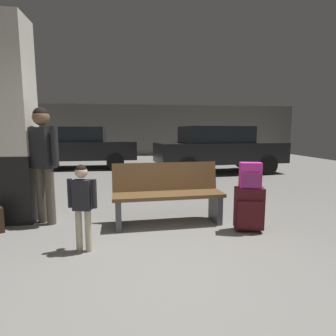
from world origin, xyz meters
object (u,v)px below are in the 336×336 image
bench (168,194)px  parked_car_far (79,146)px  backpack_bright (250,176)px  structural_pillar (13,123)px  suitcase (249,208)px  adult (43,153)px  parked_car_near (218,148)px  child (82,199)px

bench → parked_car_far: 6.85m
backpack_bright → parked_car_far: bearing=117.2°
bench → backpack_bright: size_ratio=4.79×
parked_car_far → structural_pillar: bearing=-87.8°
suitcase → bench: bearing=155.2°
adult → parked_car_far: (-0.70, 6.17, -0.24)m
suitcase → backpack_bright: bearing=-113.8°
bench → parked_car_far: bearing=111.2°
bench → backpack_bright: bearing=-24.9°
structural_pillar → parked_car_near: bearing=43.7°
bench → adult: 1.89m
backpack_bright → child: size_ratio=0.34×
structural_pillar → parked_car_far: (-0.22, 5.96, -0.67)m
suitcase → parked_car_near: (1.21, 5.21, 0.48)m
adult → parked_car_near: (4.04, 4.52, -0.24)m
bench → adult: bearing=173.3°
parked_car_near → parked_car_far: bearing=160.7°
suitcase → parked_car_far: 7.73m
bench → adult: adult is taller
adult → parked_car_near: bearing=48.2°
structural_pillar → suitcase: (3.30, -0.91, -1.15)m
child → adult: size_ratio=0.59×
structural_pillar → adult: structural_pillar is taller
child → structural_pillar: bearing=133.4°
child → parked_car_near: parked_car_near is taller
child → backpack_bright: bearing=9.3°
bench → child: bearing=-141.9°
bench → backpack_bright: (1.05, -0.49, 0.33)m
child → adult: (-0.71, 1.04, 0.43)m
structural_pillar → bench: structural_pillar is taller
adult → child: bearing=-55.6°
structural_pillar → backpack_bright: size_ratio=8.74×
bench → adult: size_ratio=0.96×
parked_car_far → parked_car_near: 5.01m
structural_pillar → child: structural_pillar is taller
backpack_bright → parked_car_far: parked_car_far is taller
structural_pillar → suitcase: structural_pillar is taller
adult → parked_car_far: adult is taller
child → parked_car_far: bearing=101.1°
backpack_bright → adult: (-2.83, 0.69, 0.27)m
backpack_bright → child: 2.15m
suitcase → parked_car_near: size_ratio=0.14×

